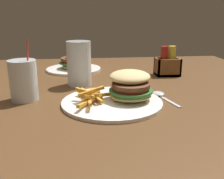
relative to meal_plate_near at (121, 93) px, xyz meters
name	(u,v)px	position (x,y,z in m)	size (l,w,h in m)	color
dining_table	(131,121)	(0.06, 0.14, -0.15)	(1.28, 1.32, 0.71)	brown
meal_plate_near	(121,93)	(0.00, 0.00, 0.00)	(0.30, 0.30, 0.10)	white
beer_glass	(79,65)	(-0.12, 0.22, 0.05)	(0.09, 0.09, 0.16)	silver
juice_glass	(24,82)	(-0.30, 0.06, 0.03)	(0.09, 0.09, 0.19)	silver
spoon	(160,95)	(0.14, 0.05, -0.02)	(0.06, 0.15, 0.01)	silver
meal_plate_far	(74,63)	(-0.15, 0.48, 0.00)	(0.25, 0.25, 0.10)	white
condiment_caddy	(167,65)	(0.25, 0.33, 0.01)	(0.10, 0.08, 0.13)	brown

